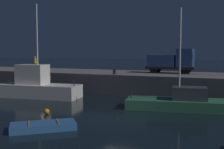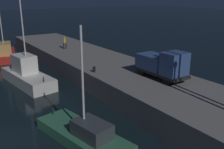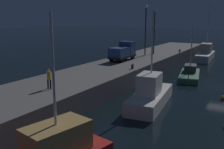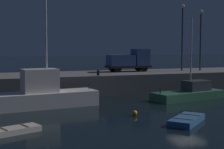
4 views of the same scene
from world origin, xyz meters
TOP-DOWN VIEW (x-y plane):
  - ground_plane at (0.00, 0.00)m, footprint 320.00×320.00m
  - pier_quay at (0.00, 12.47)m, footprint 61.89×7.69m
  - fishing_trawler_red at (-10.27, 4.62)m, footprint 8.37×3.60m
  - fishing_boat_white at (3.08, 4.35)m, footprint 7.62×3.78m
  - fishing_boat_orange at (20.28, 5.76)m, footprint 9.23×2.87m
  - mooring_buoy_near at (-4.88, -0.98)m, footprint 0.39×0.39m
  - lamp_post_west at (7.32, 12.77)m, footprint 0.44×0.44m
  - lamp_post_east at (9.44, 12.12)m, footprint 0.44×0.44m
  - utility_truck at (0.73, 13.34)m, footprint 5.08×1.98m
  - dockworker at (-16.06, 11.58)m, footprint 0.36×0.46m
  - bollard_west at (13.91, 8.95)m, footprint 0.28×0.28m
  - bollard_central at (-4.29, 9.38)m, footprint 0.28×0.28m

SIDE VIEW (x-z plane):
  - ground_plane at x=0.00m, z-range 0.00..0.00m
  - mooring_buoy_near at x=-4.88m, z-range 0.00..0.39m
  - fishing_boat_white at x=3.08m, z-range -3.16..4.32m
  - pier_quay at x=0.00m, z-range 0.00..2.01m
  - fishing_trawler_red at x=-10.27m, z-range -3.32..5.39m
  - fishing_boat_orange at x=20.28m, z-range -4.05..6.21m
  - bollard_west at x=13.91m, z-range 2.01..2.48m
  - bollard_central at x=-4.29m, z-range 2.01..2.55m
  - dockworker at x=-16.06m, z-range 2.14..3.89m
  - utility_truck at x=0.73m, z-range 1.99..4.59m
  - lamp_post_east at x=9.44m, z-range 2.67..9.91m
  - lamp_post_west at x=7.32m, z-range 2.68..10.55m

